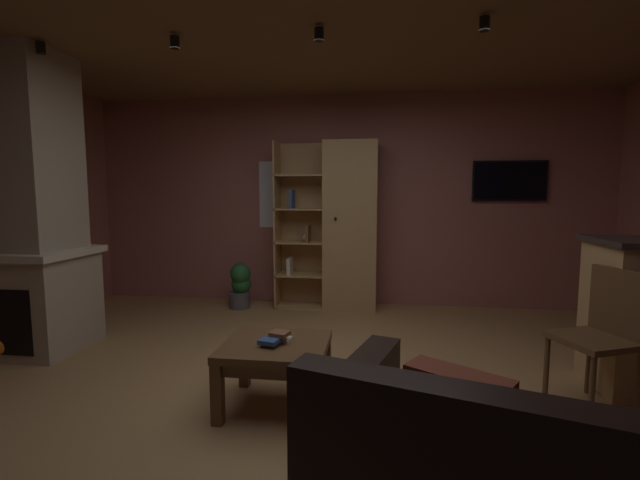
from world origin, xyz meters
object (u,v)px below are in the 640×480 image
Objects in this scene: stone_fireplace at (25,219)px; table_book_1 at (269,341)px; potted_floor_plant at (240,285)px; wall_mounted_tv at (509,181)px; table_book_0 at (282,339)px; table_book_2 at (280,334)px; dining_chair at (603,329)px; bookshelf_cabinet at (343,227)px; coffee_table at (276,355)px.

stone_fireplace is 21.90× the size of table_book_1.
wall_mounted_tv reaches higher than potted_floor_plant.
wall_mounted_tv is (2.16, 2.72, 1.11)m from table_book_0.
table_book_2 is 2.11m from dining_chair.
potted_floor_plant is at bearing 113.64° from table_book_2.
potted_floor_plant is at bearing -173.12° from wall_mounted_tv.
bookshelf_cabinet is at bearing 85.41° from table_book_0.
table_book_0 reaches higher than coffee_table.
table_book_0 is (-0.20, -2.51, -0.56)m from bookshelf_cabinet.
coffee_table is 0.80× the size of wall_mounted_tv.
stone_fireplace is 22.66× the size of table_book_2.
coffee_table is 2.58m from potted_floor_plant.
dining_chair is (2.08, 0.24, 0.08)m from table_book_0.
stone_fireplace is at bearing 160.70° from table_book_1.
dining_chair is at bearing -91.77° from wall_mounted_tv.
stone_fireplace reaches higher than potted_floor_plant.
stone_fireplace reaches higher than coffee_table.
stone_fireplace is at bearing 162.81° from table_book_2.
bookshelf_cabinet reaches higher than table_book_1.
coffee_table is 2.14m from dining_chair.
stone_fireplace is 2.67m from table_book_2.
table_book_1 is 2.65m from potted_floor_plant.
stone_fireplace is at bearing -156.68° from wall_mounted_tv.
stone_fireplace reaches higher than table_book_0.
stone_fireplace is 2.66m from table_book_1.
wall_mounted_tv is (1.95, 0.21, 0.55)m from bookshelf_cabinet.
dining_chair is at bearing 9.46° from table_book_1.
stone_fireplace is 2.68m from table_book_0.
stone_fireplace is 2.33m from potted_floor_plant.
table_book_0 is at bearing -173.50° from dining_chair.
stone_fireplace is 5.06m from wall_mounted_tv.
table_book_2 is at bearing 57.76° from table_book_1.
dining_chair is at bearing 6.50° from table_book_0.
bookshelf_cabinet is (2.68, 1.79, -0.18)m from stone_fireplace.
wall_mounted_tv reaches higher than table_book_2.
stone_fireplace is at bearing -146.30° from bookshelf_cabinet.
table_book_2 reaches higher than coffee_table.
stone_fireplace reaches higher than table_book_1.
coffee_table is 5.93× the size of table_book_0.
bookshelf_cabinet reaches higher than wall_mounted_tv.
table_book_1 is (-0.02, -0.08, 0.12)m from coffee_table.
table_book_0 is at bearing 77.29° from table_book_2.
table_book_0 is 0.21× the size of potted_floor_plant.
dining_chair reaches higher than table_book_2.
table_book_2 is (0.05, 0.08, 0.03)m from table_book_1.
table_book_0 is at bearing -94.59° from bookshelf_cabinet.
dining_chair is at bearing -33.89° from potted_floor_plant.
table_book_2 is (-0.21, -2.55, -0.51)m from bookshelf_cabinet.
table_book_1 is 0.13× the size of dining_chair.
table_book_1 is 0.14× the size of wall_mounted_tv.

